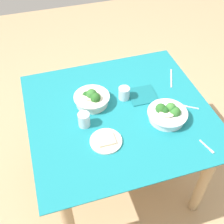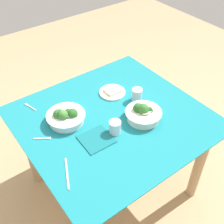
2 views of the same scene
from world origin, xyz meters
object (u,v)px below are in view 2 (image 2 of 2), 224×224
object	(u,v)px
water_glass_center	(137,95)
napkin_folded_upper	(96,139)
table_knife_left	(67,173)
broccoli_bowl_near	(143,113)
broccoli_bowl_far	(66,117)
fork_by_far_bowl	(30,107)
fork_by_near_bowl	(43,138)
water_glass_side	(115,127)
bread_side_plate	(112,92)

from	to	relation	value
water_glass_center	napkin_folded_upper	bearing A→B (deg)	-161.90
table_knife_left	broccoli_bowl_near	bearing A→B (deg)	122.99
broccoli_bowl_far	fork_by_far_bowl	world-z (taller)	broccoli_bowl_far
fork_by_near_bowl	table_knife_left	world-z (taller)	same
broccoli_bowl_far	water_glass_center	bearing A→B (deg)	-11.32
water_glass_center	water_glass_side	size ratio (longest dim) A/B	1.10
fork_by_far_bowl	table_knife_left	world-z (taller)	same
water_glass_center	broccoli_bowl_near	bearing A→B (deg)	-118.72
water_glass_center	fork_by_far_bowl	xyz separation A→B (m)	(-0.60, 0.36, -0.04)
fork_by_far_bowl	fork_by_near_bowl	xyz separation A→B (m)	(-0.06, -0.31, -0.00)
water_glass_side	fork_by_far_bowl	xyz separation A→B (m)	(-0.31, 0.51, -0.04)
broccoli_bowl_near	bread_side_plate	bearing A→B (deg)	89.31
broccoli_bowl_near	table_knife_left	size ratio (longest dim) A/B	1.13
water_glass_side	fork_by_far_bowl	size ratio (longest dim) A/B	0.77
broccoli_bowl_near	table_knife_left	bearing A→B (deg)	-172.14
napkin_folded_upper	fork_by_far_bowl	bearing A→B (deg)	110.29
table_knife_left	napkin_folded_upper	bearing A→B (deg)	137.75
broccoli_bowl_near	water_glass_center	bearing A→B (deg)	61.28
broccoli_bowl_near	water_glass_center	distance (m)	0.18
bread_side_plate	broccoli_bowl_near	bearing A→B (deg)	-90.69
broccoli_bowl_far	fork_by_near_bowl	xyz separation A→B (m)	(-0.18, -0.04, -0.04)
water_glass_center	table_knife_left	size ratio (longest dim) A/B	0.45
fork_by_far_bowl	napkin_folded_upper	bearing A→B (deg)	-175.23
water_glass_side	napkin_folded_upper	xyz separation A→B (m)	(-0.12, 0.01, -0.04)
broccoli_bowl_far	table_knife_left	size ratio (longest dim) A/B	1.19
broccoli_bowl_near	water_glass_side	size ratio (longest dim) A/B	2.78
fork_by_far_bowl	table_knife_left	size ratio (longest dim) A/B	0.53
fork_by_far_bowl	fork_by_near_bowl	world-z (taller)	same
broccoli_bowl_near	napkin_folded_upper	world-z (taller)	broccoli_bowl_near
water_glass_side	napkin_folded_upper	distance (m)	0.13
bread_side_plate	table_knife_left	xyz separation A→B (m)	(-0.59, -0.40, -0.01)
bread_side_plate	fork_by_near_bowl	xyz separation A→B (m)	(-0.57, -0.11, -0.01)
table_knife_left	napkin_folded_upper	size ratio (longest dim) A/B	1.13
broccoli_bowl_near	water_glass_center	xyz separation A→B (m)	(0.09, 0.16, 0.00)
broccoli_bowl_far	bread_side_plate	size ratio (longest dim) A/B	1.31
broccoli_bowl_near	broccoli_bowl_far	bearing A→B (deg)	146.70
broccoli_bowl_near	table_knife_left	xyz separation A→B (m)	(-0.58, -0.08, -0.04)
broccoli_bowl_near	napkin_folded_upper	xyz separation A→B (m)	(-0.33, 0.03, -0.04)
broccoli_bowl_far	bread_side_plate	distance (m)	0.40
water_glass_side	bread_side_plate	bearing A→B (deg)	55.73
bread_side_plate	water_glass_center	distance (m)	0.18
water_glass_center	fork_by_far_bowl	bearing A→B (deg)	149.15
broccoli_bowl_far	water_glass_side	size ratio (longest dim) A/B	2.93
broccoli_bowl_far	broccoli_bowl_near	distance (m)	0.47
fork_by_near_bowl	water_glass_side	bearing A→B (deg)	4.01
napkin_folded_upper	water_glass_center	bearing A→B (deg)	18.10
bread_side_plate	table_knife_left	bearing A→B (deg)	-145.69
fork_by_far_bowl	table_knife_left	xyz separation A→B (m)	(-0.07, -0.60, -0.00)
fork_by_near_bowl	table_knife_left	distance (m)	0.29
fork_by_far_bowl	fork_by_near_bowl	size ratio (longest dim) A/B	1.20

